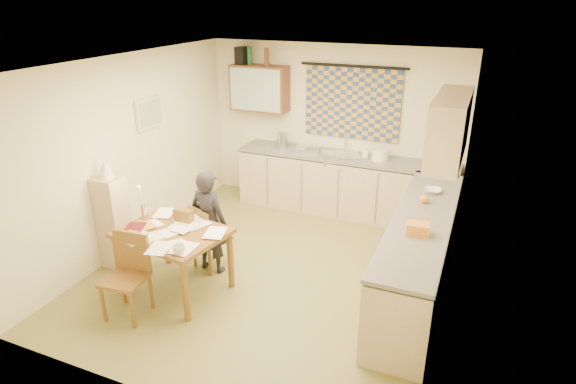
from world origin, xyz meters
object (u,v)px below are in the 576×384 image
at_px(chair_far, 211,248).
at_px(counter_back, 344,185).
at_px(counter_right, 419,255).
at_px(dining_table, 175,260).
at_px(stove, 402,307).
at_px(person, 209,222).
at_px(shelf_stand, 114,222).

bearing_deg(chair_far, counter_back, -92.88).
distance_m(counter_right, dining_table, 2.76).
bearing_deg(stove, counter_right, 90.00).
bearing_deg(dining_table, chair_far, 87.83).
distance_m(chair_far, person, 0.40).
bearing_deg(shelf_stand, chair_far, 19.56).
height_order(counter_right, dining_table, counter_right).
bearing_deg(counter_right, shelf_stand, -165.99).
xyz_separation_m(chair_far, shelf_stand, (-1.12, -0.40, 0.33)).
bearing_deg(counter_right, person, -167.41).
bearing_deg(counter_right, counter_back, 129.02).
distance_m(counter_right, stove, 1.03).
xyz_separation_m(counter_right, stove, (0.00, -1.03, -0.02)).
xyz_separation_m(stove, chair_far, (-2.42, 0.55, -0.18)).
height_order(dining_table, shelf_stand, shelf_stand).
bearing_deg(chair_far, person, 143.30).
relative_size(stove, shelf_stand, 0.75).
bearing_deg(dining_table, counter_back, 76.80).
bearing_deg(stove, dining_table, -179.22).
height_order(counter_back, dining_table, counter_back).
distance_m(counter_back, stove, 3.08).
relative_size(counter_right, chair_far, 3.57).
bearing_deg(dining_table, person, 83.83).
height_order(counter_back, shelf_stand, shelf_stand).
relative_size(counter_right, person, 2.27).
xyz_separation_m(counter_right, person, (-2.39, -0.53, 0.20)).
height_order(stove, shelf_stand, shelf_stand).
distance_m(counter_right, person, 2.46).
distance_m(counter_back, dining_table, 3.01).
height_order(counter_back, stove, counter_back).
xyz_separation_m(dining_table, shelf_stand, (-1.00, 0.18, 0.20)).
distance_m(stove, dining_table, 2.54).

